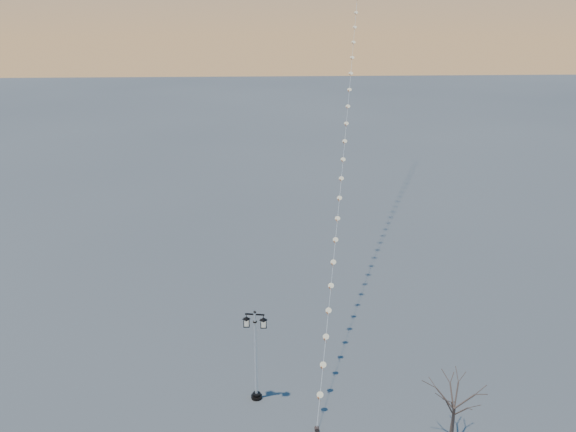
{
  "coord_description": "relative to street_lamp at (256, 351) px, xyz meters",
  "views": [
    {
      "loc": [
        -3.09,
        -23.94,
        20.19
      ],
      "look_at": [
        -1.52,
        7.71,
        8.66
      ],
      "focal_mm": 36.71,
      "sensor_mm": 36.0,
      "label": 1
    }
  ],
  "objects": [
    {
      "name": "bare_tree",
      "position": [
        9.5,
        -3.76,
        -0.5
      ],
      "size": [
        2.13,
        2.13,
        3.53
      ],
      "rotation": [
        0.0,
        0.0,
        -0.09
      ],
      "color": "#4D3A30",
      "rests_on": "ground"
    },
    {
      "name": "kite_train",
      "position": [
        7.93,
        22.02,
        14.28
      ],
      "size": [
        10.43,
        50.15,
        34.62
      ],
      "rotation": [
        0.0,
        0.0,
        -0.42
      ],
      "color": "#31231D",
      "rests_on": "ground"
    },
    {
      "name": "street_lamp",
      "position": [
        0.0,
        0.0,
        0.0
      ],
      "size": [
        1.34,
        0.61,
        5.34
      ],
      "rotation": [
        0.0,
        0.0,
        -0.16
      ],
      "color": "black",
      "rests_on": "ground"
    },
    {
      "name": "ground",
      "position": [
        3.47,
        -2.71,
        -2.96
      ],
      "size": [
        300.0,
        300.0,
        0.0
      ],
      "primitive_type": "plane",
      "color": "#515252",
      "rests_on": "ground"
    }
  ]
}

